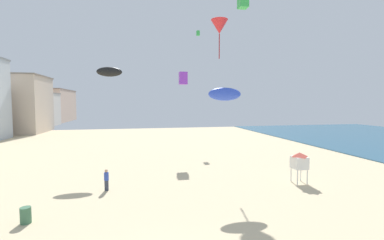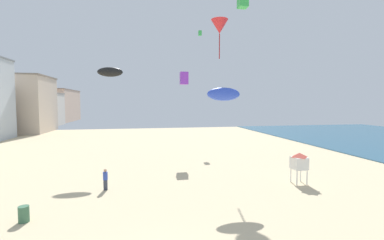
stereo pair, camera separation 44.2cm
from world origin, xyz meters
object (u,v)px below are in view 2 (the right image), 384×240
Objects in this scene: kite_blue_parafoil at (224,94)px; kite_green_box_2 at (243,0)px; kite_red_delta at (220,27)px; lifeguard_stand at (299,161)px; kite_purple_box at (184,78)px; beach_trash_bin at (24,214)px; kite_black_parafoil at (110,72)px; kite_green_box at (200,33)px; kite_flyer at (105,178)px.

kite_green_box_2 reaches higher than kite_blue_parafoil.
kite_red_delta is at bearing 110.77° from kite_green_box_2.
kite_purple_box is at bearing 105.53° from lifeguard_stand.
kite_purple_box is at bearing 95.29° from kite_blue_parafoil.
beach_trash_bin is at bearing -162.01° from kite_blue_parafoil.
kite_green_box_2 reaches higher than kite_purple_box.
kite_green_box_2 is 0.49× the size of kite_black_parafoil.
kite_purple_box reaches higher than kite_blue_parafoil.
kite_green_box reaches higher than kite_blue_parafoil.
kite_black_parafoil reaches higher than kite_flyer.
kite_flyer is 11.18m from kite_blue_parafoil.
beach_trash_bin is at bearing -119.05° from kite_green_box.
kite_flyer is at bearing -117.08° from kite_green_box.
kite_blue_parafoil is 9.35m from kite_green_box_2.
lifeguard_stand is 2.83× the size of beach_trash_bin.
kite_black_parafoil is (-13.43, -16.36, -8.93)m from kite_green_box.
kite_green_box_2 is (-3.67, 3.57, 13.98)m from lifeguard_stand.
kite_green_box is 0.54× the size of kite_purple_box.
kite_green_box reaches higher than lifeguard_stand.
kite_purple_box is (7.97, 12.08, 8.80)m from kite_flyer.
beach_trash_bin is at bearing 176.53° from lifeguard_stand.
kite_green_box_2 is at bearing -14.79° from kite_flyer.
lifeguard_stand is at bearing -54.10° from kite_red_delta.
kite_red_delta is 3.01× the size of kite_green_box_2.
kite_blue_parafoil is (9.14, -0.54, 6.41)m from kite_flyer.
kite_green_box_2 is (11.78, 2.36, 14.90)m from kite_flyer.
lifeguard_stand reaches higher than beach_trash_bin.
kite_green_box is (12.91, 25.24, 17.95)m from kite_flyer.
kite_red_delta reaches higher than kite_black_parafoil.
kite_blue_parafoil is (-6.31, 0.67, 5.49)m from lifeguard_stand.
kite_green_box is at bearing 83.28° from kite_red_delta.
kite_red_delta is at bearing 1.45° from kite_flyer.
beach_trash_bin is 22.48m from kite_purple_box.
kite_green_box is at bearing 36.81° from kite_flyer.
kite_blue_parafoil reaches higher than kite_flyer.
lifeguard_stand is at bearing -30.57° from kite_flyer.
kite_green_box is 16.78m from kite_purple_box.
lifeguard_stand reaches higher than kite_flyer.
kite_flyer is 15.53m from lifeguard_stand.
kite_flyer is 1.07× the size of kite_purple_box.
kite_green_box_2 is at bearing -27.94° from kite_black_parafoil.
kite_red_delta is 1.48× the size of kite_black_parafoil.
kite_purple_box is at bearing 20.62° from kite_black_parafoil.
kite_purple_box reaches higher than kite_flyer.
beach_trash_bin is 0.34× the size of kite_black_parafoil.
kite_green_box reaches higher than kite_red_delta.
kite_purple_box is (-3.81, 9.72, -6.10)m from kite_green_box_2.
kite_green_box_2 is (15.52, 7.08, 15.37)m from beach_trash_bin.
kite_blue_parafoil is (12.88, 4.18, 6.88)m from beach_trash_bin.
kite_green_box_2 is at bearing 24.52° from beach_trash_bin.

